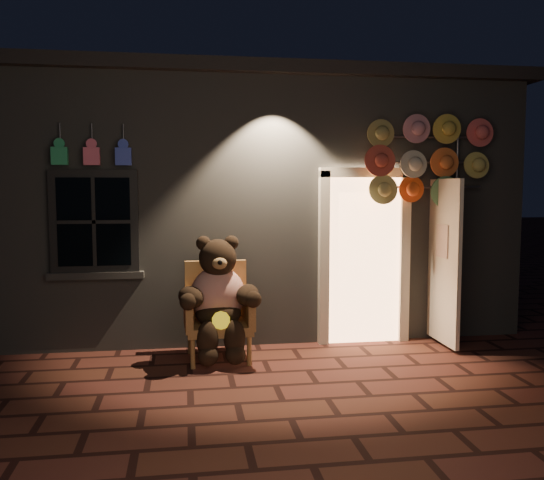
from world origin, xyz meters
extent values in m
plane|color=#50251E|center=(0.00, 0.00, 0.00)|extent=(60.00, 60.00, 0.00)
cube|color=slate|center=(0.00, 4.00, 1.65)|extent=(7.00, 5.00, 3.30)
cube|color=black|center=(0.00, 4.00, 3.38)|extent=(7.30, 5.30, 0.16)
cube|color=black|center=(-1.90, 1.46, 1.55)|extent=(1.00, 0.10, 1.20)
cube|color=black|center=(-1.90, 1.43, 1.55)|extent=(0.82, 0.06, 1.02)
cube|color=slate|center=(-1.90, 1.46, 0.92)|extent=(1.10, 0.14, 0.08)
cube|color=#F8AB6F|center=(1.35, 1.48, 1.05)|extent=(0.92, 0.10, 2.10)
cube|color=beige|center=(0.83, 1.44, 1.05)|extent=(0.12, 0.12, 2.20)
cube|color=beige|center=(1.87, 1.44, 1.05)|extent=(0.12, 0.12, 2.20)
cube|color=beige|center=(1.35, 1.44, 2.13)|extent=(1.16, 0.12, 0.12)
cube|color=beige|center=(2.25, 1.10, 1.05)|extent=(0.05, 0.80, 2.00)
cube|color=#2A9A5F|center=(-2.25, 1.38, 2.30)|extent=(0.18, 0.07, 0.20)
cylinder|color=#59595E|center=(-2.25, 1.44, 2.55)|extent=(0.02, 0.02, 0.25)
cube|color=#E85F7A|center=(-1.90, 1.38, 2.30)|extent=(0.18, 0.07, 0.20)
cylinder|color=#59595E|center=(-1.90, 1.44, 2.55)|extent=(0.02, 0.02, 0.25)
cube|color=#374AC0|center=(-1.55, 1.38, 2.30)|extent=(0.18, 0.07, 0.20)
cylinder|color=#59595E|center=(-1.55, 1.44, 2.55)|extent=(0.02, 0.02, 0.25)
cube|color=#B08144|center=(-0.50, 0.96, 0.38)|extent=(0.74, 0.69, 0.10)
cube|color=#B08144|center=(-0.52, 1.26, 0.74)|extent=(0.72, 0.11, 0.72)
cube|color=#B08144|center=(-0.84, 0.92, 0.58)|extent=(0.11, 0.62, 0.41)
cube|color=#B08144|center=(-0.17, 0.95, 0.58)|extent=(0.11, 0.62, 0.41)
cylinder|color=#B08144|center=(-0.80, 0.66, 0.16)|extent=(0.05, 0.05, 0.33)
cylinder|color=#B08144|center=(-0.19, 0.68, 0.16)|extent=(0.05, 0.05, 0.33)
cylinder|color=#B08144|center=(-0.82, 1.23, 0.16)|extent=(0.05, 0.05, 0.33)
cylinder|color=#B08144|center=(-0.21, 1.25, 0.16)|extent=(0.05, 0.05, 0.33)
ellipsoid|color=red|center=(-0.51, 1.00, 0.73)|extent=(0.64, 0.52, 0.65)
ellipsoid|color=black|center=(-0.50, 0.92, 0.54)|extent=(0.53, 0.46, 0.31)
sphere|color=black|center=(-0.51, 0.95, 1.16)|extent=(0.44, 0.44, 0.42)
sphere|color=black|center=(-0.66, 0.97, 1.33)|extent=(0.16, 0.16, 0.16)
sphere|color=black|center=(-0.35, 0.98, 1.33)|extent=(0.16, 0.16, 0.16)
ellipsoid|color=#987545|center=(-0.50, 0.76, 1.13)|extent=(0.17, 0.12, 0.13)
ellipsoid|color=black|center=(-0.81, 0.78, 0.76)|extent=(0.38, 0.49, 0.24)
ellipsoid|color=black|center=(-0.19, 0.81, 0.76)|extent=(0.36, 0.48, 0.24)
ellipsoid|color=black|center=(-0.64, 0.64, 0.32)|extent=(0.24, 0.24, 0.40)
ellipsoid|color=black|center=(-0.35, 0.65, 0.32)|extent=(0.24, 0.24, 0.40)
sphere|color=black|center=(-0.64, 0.59, 0.15)|extent=(0.22, 0.22, 0.22)
sphere|color=black|center=(-0.34, 0.60, 0.15)|extent=(0.22, 0.22, 0.22)
cylinder|color=yellow|center=(-0.49, 0.65, 0.52)|extent=(0.20, 0.09, 0.19)
cylinder|color=#59595E|center=(2.52, 1.38, 1.39)|extent=(0.04, 0.04, 2.77)
cylinder|color=#59595E|center=(2.21, 1.36, 2.57)|extent=(1.23, 0.03, 0.03)
cylinder|color=#59595E|center=(2.21, 1.36, 2.26)|extent=(1.23, 0.03, 0.03)
cylinder|color=#59595E|center=(2.21, 1.36, 1.95)|extent=(1.23, 0.03, 0.03)
cylinder|color=olive|center=(1.50, 1.30, 2.62)|extent=(0.35, 0.11, 0.35)
cylinder|color=#C37D8A|center=(1.91, 1.27, 2.62)|extent=(0.35, 0.11, 0.35)
cylinder|color=gold|center=(2.32, 1.24, 2.62)|extent=(0.35, 0.11, 0.35)
cylinder|color=#F05D5D|center=(2.73, 1.30, 2.62)|extent=(0.35, 0.11, 0.35)
cylinder|color=#B84335|center=(1.50, 1.27, 2.26)|extent=(0.35, 0.11, 0.35)
cylinder|color=beige|center=(1.91, 1.24, 2.26)|extent=(0.35, 0.11, 0.35)
cylinder|color=orange|center=(2.32, 1.30, 2.26)|extent=(0.35, 0.11, 0.35)
cylinder|color=#CEBD59|center=(2.73, 1.27, 2.26)|extent=(0.35, 0.11, 0.35)
cylinder|color=#CABA65|center=(1.50, 1.24, 1.90)|extent=(0.35, 0.11, 0.35)
cylinder|color=#DC501C|center=(1.91, 1.30, 1.90)|extent=(0.35, 0.11, 0.35)
cylinder|color=#619B60|center=(2.32, 1.27, 1.90)|extent=(0.35, 0.11, 0.35)
camera|label=1|loc=(-0.86, -5.44, 1.94)|focal=38.00mm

